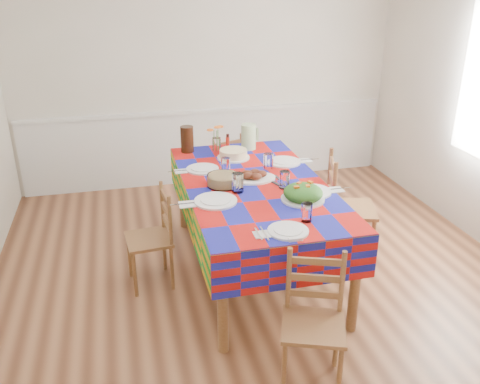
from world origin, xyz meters
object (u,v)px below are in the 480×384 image
at_px(meat_platter, 253,176).
at_px(chair_far, 223,171).
at_px(chair_right, 346,209).
at_px(tea_pitcher, 187,139).
at_px(chair_left, 153,238).
at_px(dining_table, 254,193).
at_px(green_pitcher, 249,137).
at_px(chair_near, 313,322).

distance_m(meat_platter, chair_far, 1.35).
height_order(chair_far, chair_right, chair_right).
height_order(tea_pitcher, chair_left, tea_pitcher).
xyz_separation_m(dining_table, green_pitcher, (0.18, 0.86, 0.22)).
height_order(dining_table, green_pitcher, green_pitcher).
bearing_deg(chair_near, chair_far, 110.80).
xyz_separation_m(tea_pitcher, chair_near, (0.43, -2.27, -0.52)).
bearing_deg(dining_table, chair_far, 89.45).
bearing_deg(dining_table, green_pitcher, 78.52).
xyz_separation_m(meat_platter, chair_right, (0.84, -0.06, -0.37)).
height_order(dining_table, chair_left, chair_left).
xyz_separation_m(chair_near, chair_left, (-0.87, 1.35, -0.01)).
height_order(green_pitcher, chair_left, green_pitcher).
relative_size(meat_platter, chair_left, 0.44).
height_order(tea_pitcher, chair_far, tea_pitcher).
bearing_deg(dining_table, chair_near, -89.39).
bearing_deg(tea_pitcher, dining_table, -65.49).
bearing_deg(tea_pitcher, chair_right, -35.50).
bearing_deg(chair_left, meat_platter, 89.25).
distance_m(dining_table, chair_right, 0.89).
xyz_separation_m(meat_platter, chair_near, (0.00, -1.42, -0.43)).
bearing_deg(tea_pitcher, chair_far, 44.73).
relative_size(meat_platter, chair_right, 0.38).
bearing_deg(chair_right, green_pitcher, 55.89).
relative_size(green_pitcher, chair_far, 0.29).
relative_size(chair_far, chair_right, 0.87).
bearing_deg(green_pitcher, chair_near, -94.17).
distance_m(meat_platter, chair_near, 1.48).
height_order(dining_table, chair_far, chair_far).
relative_size(dining_table, green_pitcher, 8.67).
relative_size(tea_pitcher, chair_right, 0.25).
distance_m(meat_platter, green_pitcher, 0.81).
xyz_separation_m(dining_table, chair_left, (-0.86, 0.00, -0.32)).
height_order(chair_near, chair_right, chair_right).
height_order(chair_left, chair_right, chair_right).
height_order(chair_far, chair_left, chair_far).
bearing_deg(meat_platter, chair_right, -4.00).
relative_size(tea_pitcher, chair_left, 0.30).
relative_size(chair_left, chair_right, 0.85).
xyz_separation_m(dining_table, tea_pitcher, (-0.42, 0.92, 0.22)).
bearing_deg(chair_right, tea_pitcher, 71.94).
bearing_deg(dining_table, tea_pitcher, 114.51).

